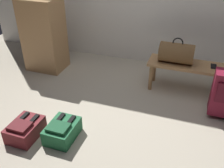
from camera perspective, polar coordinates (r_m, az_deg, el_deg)
name	(u,v)px	position (r m, az deg, el deg)	size (l,w,h in m)	color
ground_plane	(121,115)	(3.01, 2.17, -7.17)	(6.60, 6.60, 0.00)	#B2A893
bench	(186,68)	(3.45, 16.62, 3.53)	(1.00, 0.36, 0.41)	#A87A4C
duffel_bag_brown	(176,53)	(3.38, 14.50, 6.90)	(0.44, 0.26, 0.34)	brown
cell_phone	(214,66)	(3.46, 22.18, 3.76)	(0.07, 0.14, 0.01)	black
backpack_maroon	(25,129)	(2.83, -19.22, -9.73)	(0.28, 0.38, 0.21)	maroon
backpack_green	(62,131)	(2.72, -11.29, -10.39)	(0.28, 0.38, 0.21)	#1E6038
side_cabinet	(44,35)	(4.00, -15.27, 10.76)	(0.56, 0.44, 1.10)	#A87A4C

